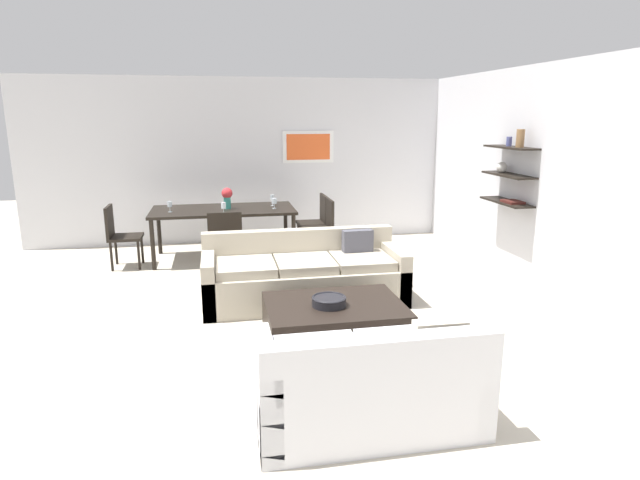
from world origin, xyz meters
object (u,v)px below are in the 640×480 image
wine_glass_foot (223,206)px  wine_glass_right_far (273,198)px  dining_table (223,213)px  dining_chair_foot (225,239)px  wine_glass_right_near (275,201)px  wine_glass_left_near (170,205)px  loveseat_white (368,383)px  centerpiece_vase (227,196)px  decorative_bowl (329,301)px  coffee_table (334,322)px  sofa_beige (304,277)px  dining_chair_right_far (317,219)px  dining_chair_left_near (119,232)px  dining_chair_right_near (322,224)px

wine_glass_foot → wine_glass_right_far: 0.95m
dining_table → dining_chair_foot: size_ratio=2.37×
wine_glass_right_near → wine_glass_left_near: wine_glass_right_near is taller
dining_chair_foot → loveseat_white: bearing=-76.6°
dining_table → centerpiece_vase: (0.06, 0.00, 0.25)m
dining_table → decorative_bowl: bearing=-74.9°
dining_chair_foot → wine_glass_right_far: bearing=54.4°
decorative_bowl → wine_glass_foot: wine_glass_foot is taller
coffee_table → wine_glass_left_near: size_ratio=8.42×
sofa_beige → dining_table: 2.31m
dining_chair_right_far → wine_glass_foot: wine_glass_foot is taller
dining_table → centerpiece_vase: centerpiece_vase is taller
dining_chair_right_far → coffee_table: bearing=-98.0°
dining_chair_left_near → wine_glass_right_near: wine_glass_right_near is taller
dining_table → wine_glass_foot: 0.49m
coffee_table → wine_glass_left_near: (-1.71, 3.14, 0.67)m
dining_chair_right_near → dining_chair_left_near: (-2.90, 0.00, 0.00)m
dining_table → dining_chair_left_near: (-1.45, -0.23, -0.19)m
wine_glass_right_far → loveseat_white: bearing=-88.3°
coffee_table → dining_chair_right_near: size_ratio=1.46×
dining_chair_foot → wine_glass_right_near: bearing=46.6°
dining_table → wine_glass_right_far: 0.78m
dining_chair_right_far → dining_chair_right_near: same height
dining_chair_right_far → wine_glass_left_near: size_ratio=5.77×
dining_chair_right_near → loveseat_white: bearing=-97.3°
sofa_beige → dining_chair_right_near: bearing=72.6°
wine_glass_foot → dining_chair_foot: bearing=-90.0°
dining_chair_right_far → dining_chair_foot: bearing=-141.5°
dining_chair_left_near → wine_glass_left_near: size_ratio=5.77×
wine_glass_right_far → centerpiece_vase: size_ratio=0.54×
dining_chair_foot → dining_chair_right_far: (1.45, 1.15, 0.00)m
coffee_table → dining_table: 3.44m
decorative_bowl → wine_glass_right_near: bearing=92.6°
sofa_beige → dining_chair_right_near: dining_chair_right_near is taller
wine_glass_left_near → centerpiece_vase: centerpiece_vase is taller
sofa_beige → wine_glass_right_near: bearing=93.3°
sofa_beige → centerpiece_vase: centerpiece_vase is taller
dining_chair_right_far → wine_glass_right_near: (-0.70, -0.36, 0.35)m
wine_glass_right_near → loveseat_white: bearing=-88.2°
dining_chair_foot → dining_chair_left_near: bearing=154.6°
dining_table → coffee_table: bearing=-73.6°
dining_table → wine_glass_left_near: wine_glass_left_near is taller
loveseat_white → dining_chair_left_near: dining_chair_left_near is taller
dining_chair_right_near → dining_table: bearing=170.9°
loveseat_white → wine_glass_right_far: 4.80m
sofa_beige → loveseat_white: (0.02, -2.53, 0.00)m
wine_glass_foot → centerpiece_vase: bearing=82.0°
dining_chair_foot → dining_chair_left_near: same height
dining_chair_right_near → dining_chair_left_near: bearing=180.0°
loveseat_white → centerpiece_vase: 4.75m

